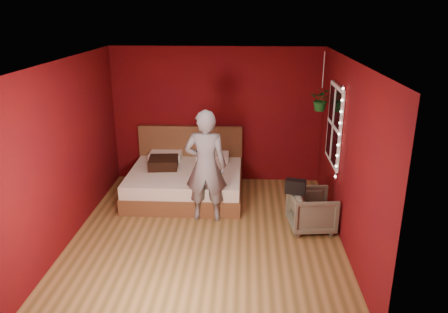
{
  "coord_description": "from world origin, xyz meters",
  "views": [
    {
      "loc": [
        0.57,
        -5.9,
        3.28
      ],
      "look_at": [
        0.24,
        0.4,
        1.11
      ],
      "focal_mm": 35.0,
      "sensor_mm": 36.0,
      "label": 1
    }
  ],
  "objects": [
    {
      "name": "person",
      "position": [
        -0.06,
        0.5,
        0.91
      ],
      "size": [
        0.67,
        0.44,
        1.82
      ],
      "primitive_type": "imported",
      "rotation": [
        0.0,
        0.0,
        3.13
      ],
      "color": "gray",
      "rests_on": "ground"
    },
    {
      "name": "hanging_plant",
      "position": [
        1.81,
        1.34,
        1.82
      ],
      "size": [
        0.44,
        0.42,
        0.98
      ],
      "color": "silver",
      "rests_on": "room_walls"
    },
    {
      "name": "handbag",
      "position": [
        1.32,
        0.19,
        0.72
      ],
      "size": [
        0.33,
        0.22,
        0.21
      ],
      "primitive_type": "cube",
      "rotation": [
        0.0,
        0.0,
        -0.24
      ],
      "color": "black",
      "rests_on": "armchair"
    },
    {
      "name": "fairy_lights",
      "position": [
        1.94,
        0.37,
        1.5
      ],
      "size": [
        0.04,
        0.04,
        1.45
      ],
      "color": "silver",
      "rests_on": "room_walls"
    },
    {
      "name": "throw_pillow",
      "position": [
        -0.92,
        1.49,
        0.59
      ],
      "size": [
        0.56,
        0.56,
        0.18
      ],
      "primitive_type": "cube",
      "rotation": [
        0.0,
        0.0,
        0.1
      ],
      "color": "black",
      "rests_on": "bed"
    },
    {
      "name": "room_walls",
      "position": [
        0.0,
        0.0,
        1.68
      ],
      "size": [
        4.04,
        4.54,
        2.62
      ],
      "color": "#5E0A09",
      "rests_on": "ground"
    },
    {
      "name": "floor",
      "position": [
        0.0,
        0.0,
        0.0
      ],
      "size": [
        4.5,
        4.5,
        0.0
      ],
      "primitive_type": "plane",
      "color": "olive",
      "rests_on": "ground"
    },
    {
      "name": "window",
      "position": [
        1.97,
        0.9,
        1.5
      ],
      "size": [
        0.05,
        0.97,
        1.27
      ],
      "color": "white",
      "rests_on": "room_walls"
    },
    {
      "name": "bed",
      "position": [
        -0.51,
        1.44,
        0.29
      ],
      "size": [
        2.01,
        1.71,
        1.11
      ],
      "color": "brown",
      "rests_on": "ground"
    },
    {
      "name": "armchair",
      "position": [
        1.6,
        0.24,
        0.31
      ],
      "size": [
        0.75,
        0.73,
        0.62
      ],
      "primitive_type": "imported",
      "rotation": [
        0.0,
        0.0,
        1.69
      ],
      "color": "#676751",
      "rests_on": "ground"
    }
  ]
}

